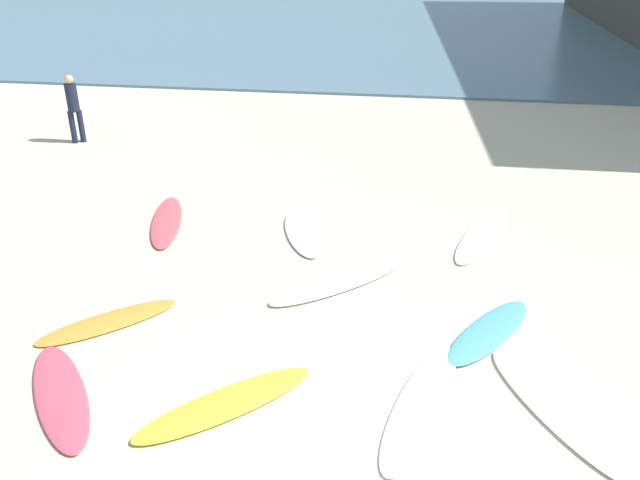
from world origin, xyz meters
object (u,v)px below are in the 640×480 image
Objects in this scene: surfboard_2 at (481,236)px; surfboard_5 at (421,404)px; surfboard_8 at (61,395)px; surfboard_1 at (338,282)px; surfboard_9 at (557,411)px; beachgoer_near at (73,106)px; surfboard_0 at (167,221)px; surfboard_4 at (489,332)px; surfboard_7 at (303,233)px; surfboard_3 at (108,322)px; surfboard_6 at (225,404)px.

surfboard_2 reaches higher than surfboard_5.
surfboard_5 is 1.15× the size of surfboard_8.
surfboard_1 reaches higher than surfboard_8.
beachgoer_near reaches higher than surfboard_9.
surfboard_0 is 0.92× the size of surfboard_2.
surfboard_4 is 0.80× the size of surfboard_9.
surfboard_0 is 2.63m from surfboard_7.
surfboard_8 is (-3.14, -3.15, -0.01)m from surfboard_1.
surfboard_3 is at bearing -93.59° from beachgoer_near.
surfboard_2 is 4.80m from surfboard_5.
surfboard_5 is at bearing 153.98° from surfboard_9.
surfboard_0 is at bearing -14.44° from surfboard_6.
surfboard_6 is (2.39, -4.80, 0.01)m from surfboard_0.
surfboard_9 is at bearing 19.77° from surfboard_5.
surfboard_4 reaches higher than surfboard_3.
beachgoer_near is at bearing -100.74° from surfboard_8.
surfboard_0 is 6.54m from surfboard_5.
surfboard_7 is 5.30m from surfboard_8.
surfboard_6 reaches higher than surfboard_3.
surfboard_3 is 1.09× the size of surfboard_7.
surfboard_1 is 1.21× the size of surfboard_3.
beachgoer_near is (-3.97, 9.03, 0.89)m from surfboard_8.
surfboard_0 is 3.31m from surfboard_3.
surfboard_5 is 1.36× the size of surfboard_7.
surfboard_5 is 1.55× the size of beachgoer_near.
surfboard_2 is 3.04m from surfboard_4.
surfboard_6 reaches higher than surfboard_5.
beachgoer_near is at bearing 150.97° from surfboard_5.
surfboard_6 is 0.94× the size of surfboard_9.
surfboard_1 is at bearing -70.89° from beachgoer_near.
surfboard_2 is 6.60m from surfboard_3.
surfboard_1 reaches higher than surfboard_4.
surfboard_8 reaches higher than surfboard_3.
surfboard_8 is at bearing 79.90° from surfboard_0.
surfboard_0 reaches higher than surfboard_8.
surfboard_2 is at bearing 93.60° from surfboard_5.
surfboard_1 is at bearing 75.27° from surfboard_3.
surfboard_3 is 3.95m from surfboard_7.
surfboard_4 is 1.22× the size of beachgoer_near.
surfboard_2 is (5.84, 0.20, -0.01)m from surfboard_0.
surfboard_6 is at bearing 102.71° from surfboard_0.
surfboard_3 is 6.25m from surfboard_9.
surfboard_4 is at bearing 119.58° from surfboard_7.
surfboard_7 is (-2.15, 4.33, 0.01)m from surfboard_5.
beachgoer_near is (-6.27, 4.26, 0.89)m from surfboard_7.
surfboard_5 is at bearing 93.49° from surfboard_4.
surfboard_0 is 0.87× the size of surfboard_5.
beachgoer_near is (-3.65, 4.11, 0.89)m from surfboard_0.
surfboard_2 is at bearing -171.67° from surfboard_8.
surfboard_4 reaches higher than surfboard_2.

